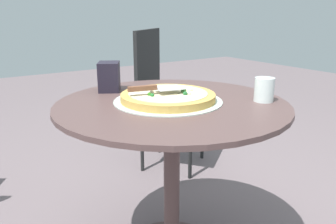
{
  "coord_description": "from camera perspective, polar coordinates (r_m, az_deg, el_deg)",
  "views": [
    {
      "loc": [
        0.71,
        1.04,
        1.04
      ],
      "look_at": [
        0.01,
        -0.02,
        0.67
      ],
      "focal_mm": 36.31,
      "sensor_mm": 36.0,
      "label": 1
    }
  ],
  "objects": [
    {
      "name": "pizza_on_tray",
      "position": [
        1.31,
        0.01,
        2.5
      ],
      "size": [
        0.42,
        0.42,
        0.05
      ],
      "color": "silver",
      "rests_on": "patio_table"
    },
    {
      "name": "drinking_cup",
      "position": [
        1.35,
        15.84,
        3.64
      ],
      "size": [
        0.08,
        0.08,
        0.09
      ],
      "primitive_type": "cylinder",
      "color": "silver",
      "rests_on": "patio_table"
    },
    {
      "name": "napkin_dispenser",
      "position": [
        1.49,
        -9.85,
        5.87
      ],
      "size": [
        0.13,
        0.13,
        0.13
      ],
      "primitive_type": "cube",
      "rotation": [
        0.0,
        0.0,
        1.04
      ],
      "color": "black",
      "rests_on": "patio_table"
    },
    {
      "name": "pizza_server",
      "position": [
        1.28,
        -2.17,
        4.04
      ],
      "size": [
        0.22,
        0.1,
        0.02
      ],
      "color": "silver",
      "rests_on": "pizza_on_tray"
    },
    {
      "name": "patio_chair_near",
      "position": [
        2.3,
        -0.93,
        3.86
      ],
      "size": [
        0.55,
        0.55,
        0.93
      ],
      "color": "black",
      "rests_on": "ground"
    },
    {
      "name": "patio_table",
      "position": [
        1.36,
        0.65,
        -6.12
      ],
      "size": [
        0.89,
        0.89,
        0.71
      ],
      "color": "#523C3A",
      "rests_on": "ground"
    }
  ]
}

